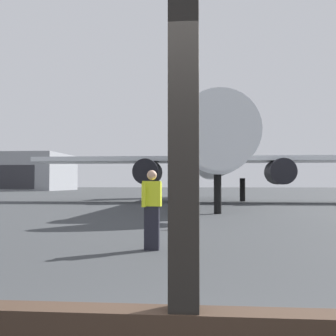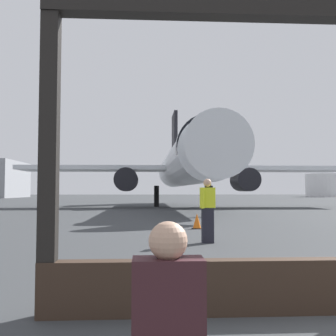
% 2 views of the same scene
% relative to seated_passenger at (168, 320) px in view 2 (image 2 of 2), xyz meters
% --- Properties ---
extents(ground_plane, '(220.00, 220.00, 0.00)m').
position_rel_seated_passenger_xyz_m(ground_plane, '(2.61, 42.31, -0.67)').
color(ground_plane, '#383A3D').
extents(seated_passenger, '(0.40, 0.47, 1.24)m').
position_rel_seated_passenger_xyz_m(seated_passenger, '(0.00, 0.00, 0.00)').
color(seated_passenger, black).
rests_on(seated_passenger, ground).
extents(airplane, '(27.92, 30.38, 10.37)m').
position_rel_seated_passenger_xyz_m(airplane, '(3.33, 31.19, 2.93)').
color(airplane, silver).
rests_on(airplane, ground).
extents(ground_crew_worker, '(0.40, 0.45, 1.74)m').
position_rel_seated_passenger_xyz_m(ground_crew_worker, '(1.58, 8.64, 0.23)').
color(ground_crew_worker, black).
rests_on(ground_crew_worker, ground).
extents(traffic_cone, '(0.36, 0.36, 0.57)m').
position_rel_seated_passenger_xyz_m(traffic_cone, '(1.82, 12.73, -0.40)').
color(traffic_cone, orange).
rests_on(traffic_cone, ground).
extents(fuel_storage_tank, '(8.01, 8.01, 5.44)m').
position_rel_seated_passenger_xyz_m(fuel_storage_tank, '(42.33, 92.16, 2.05)').
color(fuel_storage_tank, white).
rests_on(fuel_storage_tank, ground).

